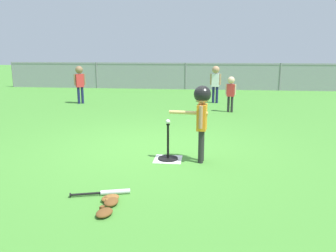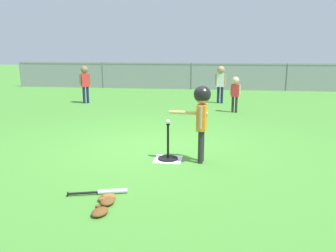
{
  "view_description": "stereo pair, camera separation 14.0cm",
  "coord_description": "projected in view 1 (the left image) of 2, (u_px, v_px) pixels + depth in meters",
  "views": [
    {
      "loc": [
        0.94,
        -5.76,
        1.74
      ],
      "look_at": [
        0.35,
        -0.59,
        0.55
      ],
      "focal_mm": 36.34,
      "sensor_mm": 36.0,
      "label": 1
    },
    {
      "loc": [
        1.08,
        -5.75,
        1.74
      ],
      "look_at": [
        0.35,
        -0.59,
        0.55
      ],
      "focal_mm": 36.34,
      "sensor_mm": 36.0,
      "label": 2
    }
  ],
  "objects": [
    {
      "name": "batting_tee",
      "position": [
        168.0,
        154.0,
        5.45
      ],
      "size": [
        0.32,
        0.32,
        0.59
      ],
      "color": "black",
      "rests_on": "ground_plane"
    },
    {
      "name": "outfield_fence",
      "position": [
        186.0,
        75.0,
        14.79
      ],
      "size": [
        16.06,
        0.06,
        1.15
      ],
      "color": "slate",
      "rests_on": "ground_plane"
    },
    {
      "name": "batter_child",
      "position": [
        202.0,
        108.0,
        5.16
      ],
      "size": [
        0.64,
        0.34,
        1.2
      ],
      "color": "#262626",
      "rests_on": "ground_plane"
    },
    {
      "name": "glove_near_bats",
      "position": [
        111.0,
        202.0,
        3.87
      ],
      "size": [
        0.17,
        0.22,
        0.07
      ],
      "color": "brown",
      "rests_on": "ground_plane"
    },
    {
      "name": "fielder_deep_right",
      "position": [
        231.0,
        89.0,
        9.41
      ],
      "size": [
        0.29,
        0.2,
        0.99
      ],
      "color": "#262626",
      "rests_on": "ground_plane"
    },
    {
      "name": "glove_tossed_aside",
      "position": [
        110.0,
        198.0,
        3.96
      ],
      "size": [
        0.27,
        0.27,
        0.07
      ],
      "color": "brown",
      "rests_on": "ground_plane"
    },
    {
      "name": "fielder_deep_center",
      "position": [
        216.0,
        79.0,
        11.0
      ],
      "size": [
        0.35,
        0.24,
        1.2
      ],
      "color": "#191E4C",
      "rests_on": "ground_plane"
    },
    {
      "name": "ground_plane",
      "position": [
        152.0,
        148.0,
        6.07
      ],
      "size": [
        60.0,
        60.0,
        0.0
      ],
      "primitive_type": "plane",
      "color": "#478C33"
    },
    {
      "name": "glove_by_plate",
      "position": [
        104.0,
        212.0,
        3.61
      ],
      "size": [
        0.22,
        0.26,
        0.07
      ],
      "color": "brown",
      "rests_on": "ground_plane"
    },
    {
      "name": "home_plate",
      "position": [
        168.0,
        159.0,
        5.47
      ],
      "size": [
        0.44,
        0.44,
        0.01
      ],
      "primitive_type": "cube",
      "color": "white",
      "rests_on": "ground_plane"
    },
    {
      "name": "fielder_near_right",
      "position": [
        80.0,
        80.0,
        10.87
      ],
      "size": [
        0.31,
        0.25,
        1.21
      ],
      "color": "#191E4C",
      "rests_on": "ground_plane"
    },
    {
      "name": "spare_bat_silver",
      "position": [
        109.0,
        192.0,
        4.13
      ],
      "size": [
        0.71,
        0.26,
        0.06
      ],
      "color": "silver",
      "rests_on": "ground_plane"
    },
    {
      "name": "baseball_on_tee",
      "position": [
        168.0,
        122.0,
        5.33
      ],
      "size": [
        0.07,
        0.07,
        0.07
      ],
      "primitive_type": "sphere",
      "color": "white",
      "rests_on": "batting_tee"
    }
  ]
}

